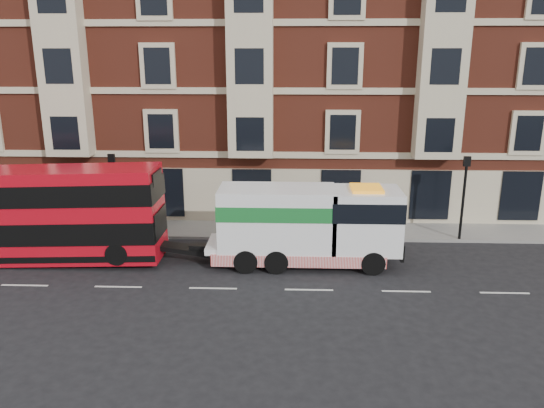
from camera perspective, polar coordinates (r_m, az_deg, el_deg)
The scene contains 8 objects.
ground at distance 22.50m, azimuth -6.36°, elevation -9.01°, with size 120.00×120.00×0.00m, color black.
sidewalk at distance 29.39m, azimuth -4.27°, elevation -2.74°, with size 90.00×3.00×0.15m, color slate.
victorian_terrace at distance 35.29m, azimuth -2.39°, elevation 16.88°, with size 45.00×12.00×20.40m.
lamp_post_west at distance 28.74m, azimuth -16.64°, elevation 1.60°, with size 0.35×0.15×4.35m.
lamp_post_east at distance 28.61m, azimuth 19.95°, elevation 1.24°, with size 0.35×0.15×4.35m.
double_decker_bus at distance 26.65m, azimuth -23.42°, elevation -0.90°, with size 10.91×2.50×4.42m.
tow_truck at distance 24.20m, azimuth 3.45°, elevation -2.22°, with size 8.73×2.58×3.64m.
pedestrian at distance 30.57m, azimuth -14.84°, elevation -0.66°, with size 0.63×0.41×1.73m, color #171D2F.
Camera 1 is at (3.22, -20.18, 9.42)m, focal length 35.00 mm.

